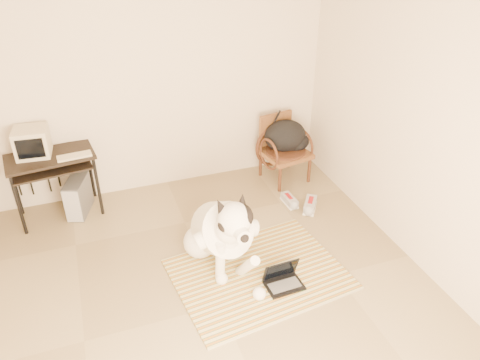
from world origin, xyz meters
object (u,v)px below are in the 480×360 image
dog (222,232)px  laptop (283,279)px  computer_desk (51,165)px  backpack (287,137)px  rattan_chair (283,148)px  pc_tower (78,196)px  crt_monitor (32,142)px

dog → laptop: dog is taller
computer_desk → laptop: bearing=-45.1°
dog → backpack: bearing=46.4°
computer_desk → rattan_chair: 2.73m
dog → pc_tower: bearing=132.2°
pc_tower → backpack: 2.59m
laptop → rattan_chair: bearing=66.1°
crt_monitor → pc_tower: crt_monitor is taller
rattan_chair → backpack: 0.16m
dog → laptop: size_ratio=3.82×
rattan_chair → crt_monitor: bearing=176.8°
rattan_chair → backpack: size_ratio=1.44×
computer_desk → pc_tower: size_ratio=1.98×
laptop → rattan_chair: (0.81, 1.83, 0.33)m
laptop → computer_desk: (-1.90, 1.91, 0.57)m
rattan_chair → computer_desk: bearing=178.4°
rattan_chair → dog: bearing=-132.8°
computer_desk → backpack: backpack is taller
laptop → pc_tower: pc_tower is taller
crt_monitor → backpack: 2.93m
dog → computer_desk: size_ratio=1.40×
computer_desk → crt_monitor: crt_monitor is taller
dog → pc_tower: size_ratio=2.78×
computer_desk → crt_monitor: size_ratio=2.61×
dog → laptop: 0.72m
backpack → pc_tower: bearing=179.1°
laptop → computer_desk: size_ratio=0.37×
dog → computer_desk: 2.06m
pc_tower → computer_desk: bearing=174.9°
backpack → rattan_chair: bearing=-160.7°
laptop → computer_desk: 2.75m
dog → rattan_chair: dog is taller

